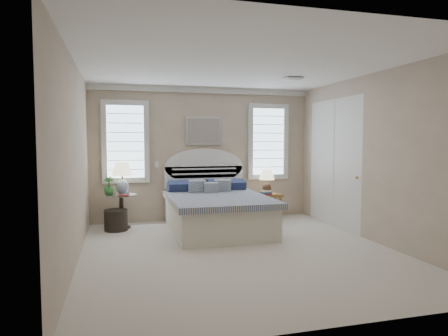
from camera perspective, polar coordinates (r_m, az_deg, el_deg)
floor at (r=5.99m, az=2.21°, el=-11.81°), size 4.50×5.00×0.01m
ceiling at (r=5.86m, az=2.28°, el=14.50°), size 4.50×5.00×0.01m
wall_back at (r=8.19m, az=-2.95°, el=2.03°), size 4.50×0.02×2.70m
wall_left at (r=5.54m, az=-20.59°, el=0.83°), size 0.02×5.00×2.70m
wall_right at (r=6.79m, az=20.71°, el=1.37°), size 0.02×5.00×2.70m
crown_molding at (r=8.21m, az=-2.92°, el=11.05°), size 4.50×0.08×0.12m
hvac_vent at (r=7.02m, az=9.89°, el=12.53°), size 0.30×0.20×0.02m
switch_plate at (r=8.04m, az=-9.56°, el=0.51°), size 0.08×0.01×0.12m
window_left at (r=7.99m, az=-13.89°, el=3.66°), size 0.90×0.06×1.60m
window_right at (r=8.57m, az=6.29°, el=3.77°), size 0.90×0.06×1.60m
painting at (r=8.15m, az=-2.90°, el=5.32°), size 0.74×0.04×0.58m
closet_door at (r=7.79m, az=15.41°, el=0.68°), size 0.02×1.80×2.40m
bed at (r=7.28m, az=-1.20°, el=-5.86°), size 1.72×2.28×1.47m
side_table_left at (r=7.66m, az=-14.43°, el=-5.49°), size 0.56×0.56×0.63m
nightstand_right at (r=8.32m, az=6.41°, el=-4.64°), size 0.50×0.40×0.53m
floor_pot at (r=7.52m, az=-15.17°, el=-7.20°), size 0.53×0.53×0.38m
lamp_left at (r=7.65m, az=-14.34°, el=-0.87°), size 0.45×0.45×0.61m
lamp_right at (r=8.19m, az=6.14°, el=-1.54°), size 0.32×0.32×0.51m
potted_plant at (r=7.58m, az=-16.14°, el=-2.48°), size 0.21×0.21×0.33m
books_left at (r=7.40m, az=-14.07°, el=-3.80°), size 0.19×0.14×0.02m
books_right at (r=8.11m, az=6.03°, el=-3.54°), size 0.24×0.19×0.08m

